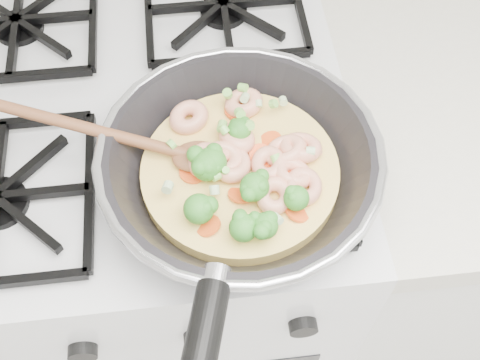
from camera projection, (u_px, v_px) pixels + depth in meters
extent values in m
cube|color=white|center=(161.00, 248.00, 1.20)|extent=(0.60, 0.60, 0.90)
cube|color=black|center=(123.00, 93.00, 0.81)|extent=(0.56, 0.56, 0.02)
torus|color=silver|center=(240.00, 154.00, 0.67)|extent=(0.33, 0.33, 0.01)
cylinder|color=#FFDB6E|center=(240.00, 173.00, 0.70)|extent=(0.23, 0.23, 0.02)
ellipsoid|color=brown|center=(197.00, 156.00, 0.69)|extent=(0.07, 0.06, 0.02)
cylinder|color=brown|center=(74.00, 125.00, 0.68)|extent=(0.25, 0.09, 0.06)
torus|color=#E9AA8A|center=(269.00, 164.00, 0.68)|extent=(0.05, 0.05, 0.03)
torus|color=#E9AA8A|center=(275.00, 196.00, 0.66)|extent=(0.06, 0.06, 0.02)
torus|color=#E9AA8A|center=(189.00, 117.00, 0.72)|extent=(0.07, 0.07, 0.03)
torus|color=#E9AA8A|center=(205.00, 160.00, 0.69)|extent=(0.07, 0.06, 0.03)
torus|color=#E9AA8A|center=(286.00, 151.00, 0.69)|extent=(0.07, 0.07, 0.03)
torus|color=#E9AA8A|center=(237.00, 138.00, 0.70)|extent=(0.07, 0.07, 0.03)
torus|color=#E9AA8A|center=(292.00, 174.00, 0.68)|extent=(0.06, 0.06, 0.02)
torus|color=#E9AA8A|center=(232.00, 164.00, 0.68)|extent=(0.06, 0.06, 0.02)
torus|color=#E9AA8A|center=(303.00, 186.00, 0.67)|extent=(0.06, 0.06, 0.02)
torus|color=#E9AA8A|center=(300.00, 148.00, 0.70)|extent=(0.07, 0.07, 0.03)
torus|color=#E9AA8A|center=(244.00, 103.00, 0.73)|extent=(0.06, 0.06, 0.02)
torus|color=#E9AA8A|center=(223.00, 159.00, 0.69)|extent=(0.05, 0.06, 0.03)
ellipsoid|color=#419230|center=(265.00, 226.00, 0.63)|extent=(0.04, 0.04, 0.03)
ellipsoid|color=#419230|center=(243.00, 228.00, 0.63)|extent=(0.04, 0.04, 0.03)
ellipsoid|color=#419230|center=(239.00, 130.00, 0.70)|extent=(0.04, 0.04, 0.03)
ellipsoid|color=#419230|center=(296.00, 198.00, 0.65)|extent=(0.04, 0.04, 0.03)
ellipsoid|color=#419230|center=(255.00, 187.00, 0.65)|extent=(0.04, 0.04, 0.03)
ellipsoid|color=#419230|center=(212.00, 162.00, 0.67)|extent=(0.04, 0.04, 0.03)
ellipsoid|color=#419230|center=(207.00, 166.00, 0.67)|extent=(0.05, 0.05, 0.04)
ellipsoid|color=#419230|center=(199.00, 209.00, 0.64)|extent=(0.04, 0.04, 0.03)
cylinder|color=#FF5E20|center=(298.00, 211.00, 0.66)|extent=(0.04, 0.04, 0.01)
cylinder|color=#FF5E20|center=(237.00, 111.00, 0.74)|extent=(0.04, 0.04, 0.01)
cylinder|color=#FF5E20|center=(276.00, 164.00, 0.69)|extent=(0.04, 0.04, 0.01)
cylinder|color=#FF5E20|center=(208.00, 226.00, 0.65)|extent=(0.04, 0.04, 0.01)
cylinder|color=#FF5E20|center=(193.00, 172.00, 0.69)|extent=(0.04, 0.04, 0.00)
cylinder|color=#FF5E20|center=(270.00, 142.00, 0.71)|extent=(0.04, 0.04, 0.01)
cylinder|color=#FF5E20|center=(299.00, 146.00, 0.71)|extent=(0.03, 0.03, 0.00)
cylinder|color=#FF5E20|center=(241.00, 194.00, 0.67)|extent=(0.04, 0.04, 0.01)
cylinder|color=#FF5E20|center=(285.00, 181.00, 0.68)|extent=(0.03, 0.03, 0.01)
cylinder|color=#FF5E20|center=(261.00, 155.00, 0.70)|extent=(0.03, 0.03, 0.01)
cylinder|color=#FF5E20|center=(217.00, 160.00, 0.70)|extent=(0.04, 0.04, 0.01)
cylinder|color=#80CD52|center=(171.00, 145.00, 0.68)|extent=(0.01, 0.01, 0.01)
cylinder|color=#80CD52|center=(250.00, 125.00, 0.69)|extent=(0.01, 0.01, 0.01)
cylinder|color=#80CD52|center=(224.00, 130.00, 0.69)|extent=(0.01, 0.01, 0.01)
cylinder|color=#BCDD9C|center=(168.00, 187.00, 0.65)|extent=(0.01, 0.01, 0.01)
cylinder|color=#BCDD9C|center=(215.00, 190.00, 0.66)|extent=(0.01, 0.01, 0.01)
cylinder|color=#80CD52|center=(243.00, 88.00, 0.73)|extent=(0.01, 0.01, 0.01)
cylinder|color=#80CD52|center=(216.00, 157.00, 0.68)|extent=(0.01, 0.01, 0.01)
cylinder|color=#BCDD9C|center=(245.00, 98.00, 0.72)|extent=(0.01, 0.01, 0.01)
cylinder|color=#80CD52|center=(240.00, 113.00, 0.70)|extent=(0.01, 0.01, 0.01)
cylinder|color=#BCDD9C|center=(310.00, 151.00, 0.68)|extent=(0.01, 0.01, 0.01)
cylinder|color=#80CD52|center=(276.00, 159.00, 0.68)|extent=(0.01, 0.01, 0.01)
cylinder|color=#80CD52|center=(216.00, 176.00, 0.66)|extent=(0.01, 0.01, 0.01)
cylinder|color=#80CD52|center=(273.00, 104.00, 0.71)|extent=(0.01, 0.01, 0.01)
cylinder|color=#80CD52|center=(253.00, 224.00, 0.63)|extent=(0.01, 0.01, 0.01)
cylinder|color=#80CD52|center=(225.00, 171.00, 0.67)|extent=(0.01, 0.01, 0.01)
cylinder|color=#BCDD9C|center=(259.00, 104.00, 0.72)|extent=(0.01, 0.01, 0.01)
cylinder|color=#80CD52|center=(222.00, 167.00, 0.67)|extent=(0.01, 0.01, 0.01)
cylinder|color=#BCDD9C|center=(249.00, 189.00, 0.65)|extent=(0.01, 0.01, 0.01)
cylinder|color=#80CD52|center=(222.00, 126.00, 0.70)|extent=(0.01, 0.01, 0.01)
cylinder|color=#80CD52|center=(228.00, 94.00, 0.72)|extent=(0.01, 0.01, 0.01)
cylinder|color=#BCDD9C|center=(277.00, 219.00, 0.63)|extent=(0.01, 0.01, 0.01)
cylinder|color=#BCDD9C|center=(283.00, 101.00, 0.72)|extent=(0.01, 0.01, 0.01)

